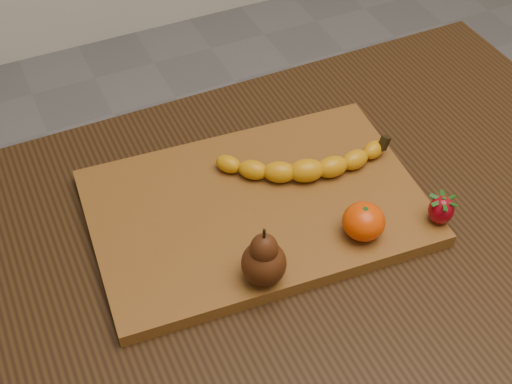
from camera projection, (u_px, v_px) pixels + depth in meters
name	position (u px, v px, depth m)	size (l,w,h in m)	color
table	(312.00, 275.00, 1.04)	(1.00, 0.70, 0.76)	black
cutting_board	(256.00, 207.00, 0.98)	(0.45, 0.30, 0.02)	brown
banana	(306.00, 171.00, 1.00)	(0.21, 0.06, 0.03)	#CA8A09
pear	(264.00, 255.00, 0.85)	(0.06, 0.06, 0.09)	#421E0A
mandarin	(364.00, 221.00, 0.92)	(0.06, 0.06, 0.05)	#D13B02
strawberry	(441.00, 209.00, 0.94)	(0.03, 0.03, 0.04)	maroon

